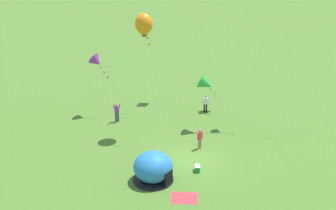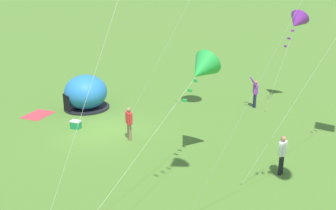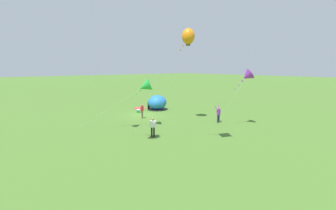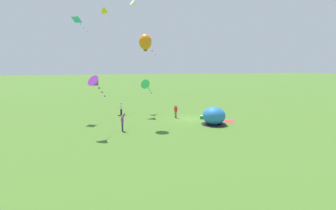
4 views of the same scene
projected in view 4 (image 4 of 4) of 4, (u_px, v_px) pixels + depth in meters
ground_plane at (189, 119)px, 33.32m from camera, size 300.00×300.00×0.00m
popup_tent at (214, 116)px, 30.16m from camera, size 2.81×2.81×2.10m
picnic_blanket at (229, 121)px, 32.18m from camera, size 2.05×1.82×0.01m
cooler_box at (202, 117)px, 33.42m from camera, size 0.52×0.62×0.44m
person_far_back at (176, 111)px, 33.94m from camera, size 0.53×0.39×1.72m
person_with_toddler at (121, 108)px, 35.55m from camera, size 0.52×0.40×1.72m
person_flying_kite at (122, 122)px, 27.21m from camera, size 0.68×0.48×1.89m
kite_orange at (145, 42)px, 28.52m from camera, size 1.39×5.52×10.17m
kite_purple at (96, 83)px, 24.84m from camera, size 3.01×2.88×5.89m
kite_white at (134, 4)px, 39.08m from camera, size 3.22×6.31×16.40m
kite_yellow at (106, 12)px, 38.41m from camera, size 3.19×6.15×15.21m
kite_green at (147, 86)px, 34.42m from camera, size 6.52×5.05×4.95m
kite_cyan at (79, 22)px, 32.20m from camera, size 2.20×7.56×12.75m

